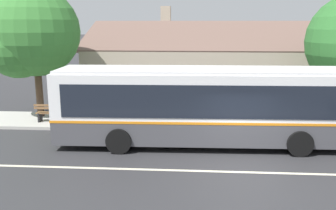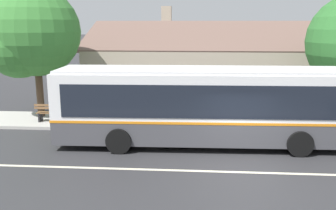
% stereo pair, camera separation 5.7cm
% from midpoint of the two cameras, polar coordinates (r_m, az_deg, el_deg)
% --- Properties ---
extents(ground_plane, '(300.00, 300.00, 0.00)m').
position_cam_midpoint_polar(ground_plane, '(13.19, 11.50, -10.01)').
color(ground_plane, '#2D2D30').
extents(sidewalk_far, '(60.00, 3.00, 0.15)m').
position_cam_midpoint_polar(sidewalk_far, '(18.83, 9.23, -2.84)').
color(sidewalk_far, '#ADAAA3').
rests_on(sidewalk_far, ground).
extents(lane_divider_stripe, '(60.00, 0.16, 0.01)m').
position_cam_midpoint_polar(lane_divider_stripe, '(13.19, 11.50, -10.00)').
color(lane_divider_stripe, beige).
rests_on(lane_divider_stripe, ground).
extents(community_building, '(20.77, 10.72, 6.14)m').
position_cam_midpoint_polar(community_building, '(26.86, 11.36, 5.40)').
color(community_building, tan).
rests_on(community_building, ground).
extents(transit_bus, '(11.98, 2.99, 3.18)m').
position_cam_midpoint_polar(transit_bus, '(15.35, 5.17, 0.08)').
color(transit_bus, '#47474C').
rests_on(transit_bus, ground).
extents(bench_by_building, '(1.57, 0.51, 0.94)m').
position_cam_midpoint_polar(bench_by_building, '(19.42, -17.38, -1.30)').
color(bench_by_building, brown).
rests_on(bench_by_building, sidewalk_far).
extents(street_tree_secondary, '(4.59, 4.53, 6.80)m').
position_cam_midpoint_polar(street_tree_secondary, '(20.38, -20.31, 9.89)').
color(street_tree_secondary, '#4C3828').
rests_on(street_tree_secondary, ground).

